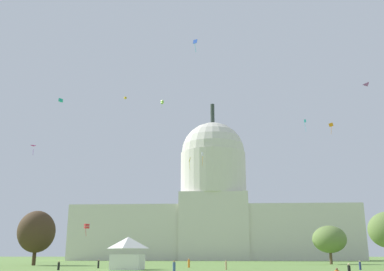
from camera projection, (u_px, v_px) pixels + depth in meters
capitol_building at (214, 210)px, 186.51m from camera, size 117.94×28.35×68.43m
event_tent at (128, 253)px, 75.27m from camera, size 5.58×5.36×5.47m
tree_east_far at (329, 239)px, 113.46m from camera, size 12.07×12.06×9.77m
tree_west_far at (36, 232)px, 103.47m from camera, size 9.48×9.47×12.58m
person_white_lawn_far_right at (111, 264)px, 85.17m from camera, size 0.47×0.47×1.51m
person_black_mid_left at (59, 266)px, 72.64m from camera, size 0.48×0.48×1.47m
person_denim_edge_east at (174, 267)px, 61.06m from camera, size 0.44×0.44×1.73m
person_black_front_center at (349, 271)px, 50.07m from camera, size 0.47×0.47×1.55m
person_navy_back_left at (360, 266)px, 73.29m from camera, size 0.46×0.46×1.51m
person_black_edge_west at (98, 264)px, 81.38m from camera, size 0.36×0.36×1.57m
person_tan_lawn_far_left at (226, 265)px, 73.85m from camera, size 0.44×0.44×1.58m
person_orange_near_tree_east at (189, 263)px, 85.26m from camera, size 0.60×0.60×1.75m
kite_lime_high at (162, 102)px, 170.10m from camera, size 1.30×1.32×3.15m
kite_magenta_mid at (33, 148)px, 96.27m from camera, size 1.15×0.98×2.00m
kite_violet_mid at (362, 87)px, 67.16m from camera, size 1.14×1.58×0.14m
kite_cyan_high at (305, 123)px, 148.55m from camera, size 0.79×0.49×4.34m
kite_blue_high at (195, 42)px, 94.58m from camera, size 1.02×0.68×3.00m
kite_turquoise_high at (61, 100)px, 106.14m from camera, size 1.00×0.96×0.94m
kite_yellow_mid at (190, 161)px, 124.50m from camera, size 0.43×0.85×3.59m
kite_white_mid at (202, 155)px, 118.63m from camera, size 0.78×0.77×3.80m
kite_red_low at (87, 226)px, 105.94m from camera, size 1.44×1.44×2.87m
kite_orange_mid at (331, 126)px, 106.06m from camera, size 1.12×0.72×2.82m
kite_gold_high at (125, 98)px, 142.56m from camera, size 0.93×0.93×0.68m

